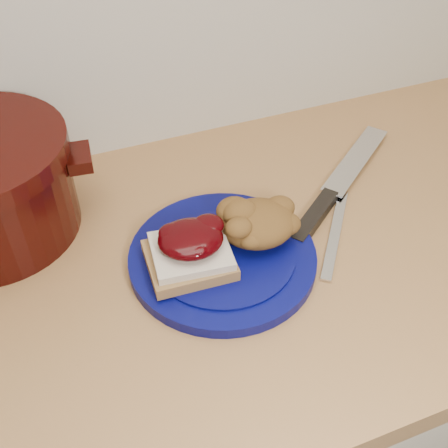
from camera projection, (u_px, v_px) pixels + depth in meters
name	position (u px, v px, depth m)	size (l,w,h in m)	color
base_cabinet	(221.00, 424.00, 1.09)	(4.00, 0.60, 0.86)	beige
plate	(223.00, 258.00, 0.76)	(0.25, 0.25, 0.02)	#05084F
sandwich	(190.00, 250.00, 0.72)	(0.11, 0.10, 0.05)	olive
stuffing_mound	(257.00, 223.00, 0.75)	(0.10, 0.09, 0.05)	brown
chef_knife	(326.00, 201.00, 0.84)	(0.28, 0.22, 0.02)	black
butter_knife	(335.00, 232.00, 0.80)	(0.19, 0.01, 0.00)	silver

